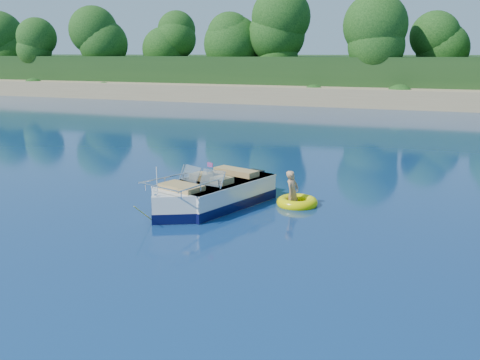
{
  "coord_description": "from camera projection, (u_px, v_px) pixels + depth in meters",
  "views": [
    {
      "loc": [
        3.95,
        -9.59,
        4.35
      ],
      "look_at": [
        -1.3,
        4.13,
        0.85
      ],
      "focal_mm": 40.0,
      "sensor_mm": 36.0,
      "label": 1
    }
  ],
  "objects": [
    {
      "name": "tow_tube",
      "position": [
        297.0,
        202.0,
        15.65
      ],
      "size": [
        1.25,
        1.25,
        0.32
      ],
      "rotation": [
        0.0,
        0.0,
        0.04
      ],
      "color": "#EBE501",
      "rests_on": "ground"
    },
    {
      "name": "motorboat",
      "position": [
        209.0,
        196.0,
        15.39
      ],
      "size": [
        2.81,
        4.97,
        1.71
      ],
      "rotation": [
        0.0,
        0.0,
        -0.32
      ],
      "color": "silver",
      "rests_on": "ground"
    },
    {
      "name": "treeline",
      "position": [
        403.0,
        39.0,
        47.06
      ],
      "size": [
        150.0,
        7.12,
        8.19
      ],
      "color": "black",
      "rests_on": "ground"
    },
    {
      "name": "ground",
      "position": [
        227.0,
        268.0,
        11.1
      ],
      "size": [
        160.0,
        160.0,
        0.0
      ],
      "primitive_type": "plane",
      "color": "#0B214F",
      "rests_on": "ground"
    },
    {
      "name": "boy",
      "position": [
        293.0,
        204.0,
        15.75
      ],
      "size": [
        0.46,
        0.78,
        1.43
      ],
      "primitive_type": "imported",
      "rotation": [
        0.0,
        -0.17,
        1.38
      ],
      "color": "tan",
      "rests_on": "ground"
    },
    {
      "name": "shoreline",
      "position": [
        415.0,
        80.0,
        68.81
      ],
      "size": [
        170.0,
        59.0,
        6.0
      ],
      "color": "#967F57",
      "rests_on": "ground"
    }
  ]
}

